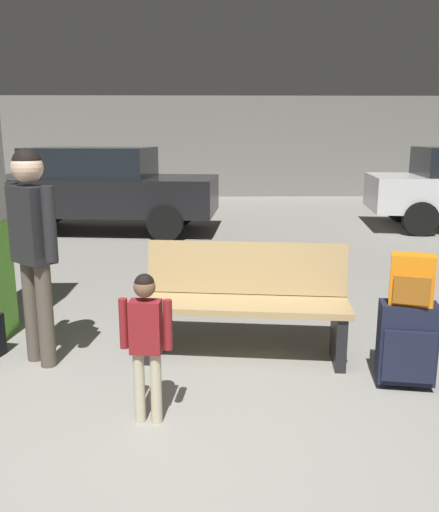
{
  "coord_description": "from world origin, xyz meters",
  "views": [
    {
      "loc": [
        0.16,
        -2.49,
        1.71
      ],
      "look_at": [
        0.23,
        1.3,
        0.85
      ],
      "focal_mm": 37.25,
      "sensor_mm": 36.0,
      "label": 1
    }
  ],
  "objects_px": {
    "parked_car_far": "(99,187)",
    "suitcase": "(407,343)",
    "backpack_bright": "(412,280)",
    "child": "(146,333)",
    "bench": "(245,302)",
    "adult": "(32,235)"
  },
  "relations": [
    {
      "from": "bench",
      "to": "child",
      "type": "xyz_separation_m",
      "value": [
        -0.65,
        -1.0,
        0.13
      ]
    },
    {
      "from": "suitcase",
      "to": "adult",
      "type": "height_order",
      "value": "adult"
    },
    {
      "from": "suitcase",
      "to": "bench",
      "type": "bearing_deg",
      "value": 152.33
    },
    {
      "from": "suitcase",
      "to": "adult",
      "type": "distance_m",
      "value": 2.77
    },
    {
      "from": "bench",
      "to": "backpack_bright",
      "type": "height_order",
      "value": "backpack_bright"
    },
    {
      "from": "adult",
      "to": "parked_car_far",
      "type": "relative_size",
      "value": 0.38
    },
    {
      "from": "backpack_bright",
      "to": "child",
      "type": "height_order",
      "value": "backpack_bright"
    },
    {
      "from": "child",
      "to": "suitcase",
      "type": "bearing_deg",
      "value": 14.09
    },
    {
      "from": "adult",
      "to": "suitcase",
      "type": "bearing_deg",
      "value": -9.7
    },
    {
      "from": "bench",
      "to": "child",
      "type": "relative_size",
      "value": 1.76
    },
    {
      "from": "parked_car_far",
      "to": "suitcase",
      "type": "bearing_deg",
      "value": -61.84
    },
    {
      "from": "parked_car_far",
      "to": "child",
      "type": "bearing_deg",
      "value": -76.42
    },
    {
      "from": "suitcase",
      "to": "adult",
      "type": "relative_size",
      "value": 0.37
    },
    {
      "from": "suitcase",
      "to": "child",
      "type": "height_order",
      "value": "child"
    },
    {
      "from": "backpack_bright",
      "to": "bench",
      "type": "bearing_deg",
      "value": 152.29
    },
    {
      "from": "suitcase",
      "to": "parked_car_far",
      "type": "height_order",
      "value": "parked_car_far"
    },
    {
      "from": "adult",
      "to": "parked_car_far",
      "type": "distance_m",
      "value": 5.84
    },
    {
      "from": "child",
      "to": "backpack_bright",
      "type": "bearing_deg",
      "value": 14.1
    },
    {
      "from": "child",
      "to": "parked_car_far",
      "type": "relative_size",
      "value": 0.22
    },
    {
      "from": "backpack_bright",
      "to": "parked_car_far",
      "type": "xyz_separation_m",
      "value": [
        -3.34,
        6.24,
        0.03
      ]
    },
    {
      "from": "child",
      "to": "adult",
      "type": "bearing_deg",
      "value": 136.05
    },
    {
      "from": "backpack_bright",
      "to": "adult",
      "type": "height_order",
      "value": "adult"
    }
  ]
}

